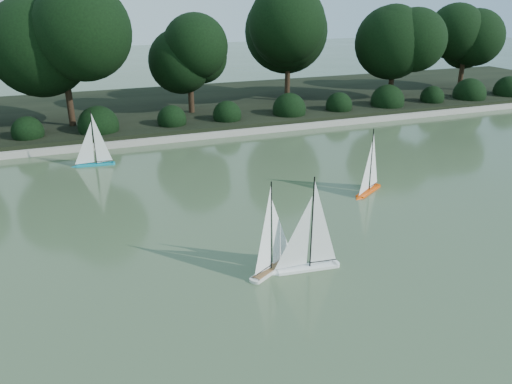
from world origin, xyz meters
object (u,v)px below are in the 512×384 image
sailboat_white_a (302,255)px  sailboat_white_b (276,254)px  sailboat_teal (91,157)px  sailboat_orange (368,183)px

sailboat_white_a → sailboat_white_b: sailboat_white_a is taller
sailboat_teal → sailboat_orange: bearing=-36.7°
sailboat_white_b → sailboat_orange: bearing=35.6°
sailboat_white_a → sailboat_white_b: 0.42m
sailboat_orange → sailboat_white_b: bearing=-144.4°
sailboat_white_a → sailboat_orange: 3.80m
sailboat_orange → sailboat_teal: size_ratio=1.01×
sailboat_white_b → sailboat_teal: sailboat_white_b is taller
sailboat_white_a → sailboat_teal: 7.33m
sailboat_white_b → sailboat_teal: 6.99m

